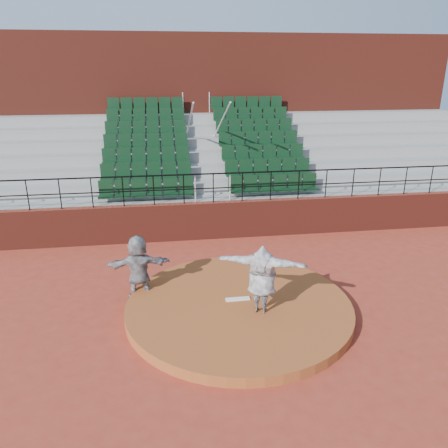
{
  "coord_description": "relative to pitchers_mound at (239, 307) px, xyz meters",
  "views": [
    {
      "loc": [
        -1.72,
        -9.22,
        5.68
      ],
      "look_at": [
        0.0,
        2.5,
        1.4
      ],
      "focal_mm": 35.0,
      "sensor_mm": 36.0,
      "label": 1
    }
  ],
  "objects": [
    {
      "name": "ground",
      "position": [
        0.0,
        0.0,
        -0.12
      ],
      "size": [
        90.0,
        90.0,
        0.0
      ],
      "primitive_type": "plane",
      "color": "#993322",
      "rests_on": "ground"
    },
    {
      "name": "pitcher",
      "position": [
        0.45,
        -0.44,
        0.96
      ],
      "size": [
        2.11,
        1.29,
        1.67
      ],
      "primitive_type": "imported",
      "rotation": [
        0.0,
        0.0,
        2.76
      ],
      "color": "black",
      "rests_on": "pitchers_mound"
    },
    {
      "name": "boundary_wall",
      "position": [
        0.0,
        5.0,
        0.53
      ],
      "size": [
        24.0,
        0.3,
        1.3
      ],
      "primitive_type": "cube",
      "color": "maroon",
      "rests_on": "ground"
    },
    {
      "name": "pitchers_mound",
      "position": [
        0.0,
        0.0,
        0.0
      ],
      "size": [
        5.5,
        5.5,
        0.25
      ],
      "primitive_type": "cylinder",
      "color": "#9B4C22",
      "rests_on": "ground"
    },
    {
      "name": "press_box_facade",
      "position": [
        0.0,
        12.6,
        3.43
      ],
      "size": [
        24.0,
        3.0,
        7.1
      ],
      "primitive_type": "cube",
      "color": "maroon",
      "rests_on": "ground"
    },
    {
      "name": "pitching_rubber",
      "position": [
        0.0,
        0.15,
        0.14
      ],
      "size": [
        0.6,
        0.15,
        0.03
      ],
      "primitive_type": "cube",
      "color": "white",
      "rests_on": "pitchers_mound"
    },
    {
      "name": "fielder",
      "position": [
        -2.41,
        1.03,
        0.75
      ],
      "size": [
        1.64,
        0.58,
        1.74
      ],
      "primitive_type": "imported",
      "rotation": [
        0.0,
        0.0,
        3.18
      ],
      "color": "black",
      "rests_on": "ground"
    },
    {
      "name": "seating_deck",
      "position": [
        0.0,
        8.65,
        1.32
      ],
      "size": [
        24.0,
        5.97,
        4.63
      ],
      "color": "gray",
      "rests_on": "ground"
    },
    {
      "name": "wall_railing",
      "position": [
        0.0,
        5.0,
        1.9
      ],
      "size": [
        24.04,
        0.05,
        1.03
      ],
      "color": "black",
      "rests_on": "boundary_wall"
    }
  ]
}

